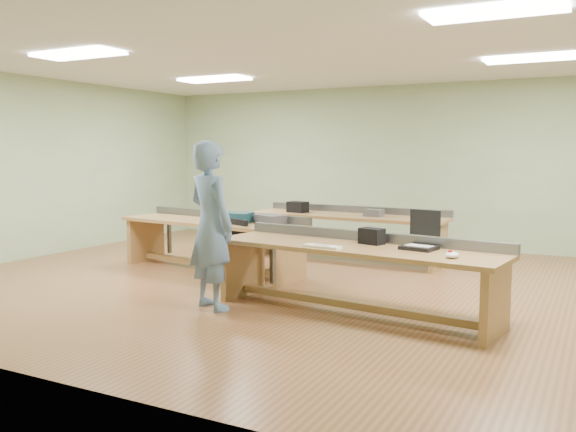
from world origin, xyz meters
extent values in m
plane|color=brown|center=(0.00, 0.00, 0.00)|extent=(10.00, 10.00, 0.00)
plane|color=silver|center=(0.00, 0.00, 3.00)|extent=(10.00, 10.00, 0.00)
cube|color=#9EB88B|center=(0.00, 4.00, 1.50)|extent=(10.00, 0.04, 3.00)
cube|color=#9EB88B|center=(0.00, -4.00, 1.50)|extent=(10.00, 0.04, 3.00)
cube|color=#9EB88B|center=(-5.00, 0.00, 1.50)|extent=(0.04, 8.00, 3.00)
cube|color=white|center=(-2.50, -1.50, 2.97)|extent=(1.20, 0.50, 0.03)
cube|color=white|center=(-2.50, 1.50, 2.97)|extent=(1.20, 0.50, 0.03)
cube|color=white|center=(2.50, -1.50, 2.97)|extent=(1.20, 0.50, 0.03)
cube|color=white|center=(2.50, 1.50, 2.97)|extent=(1.20, 0.50, 0.03)
cube|color=#9B6F41|center=(1.06, -1.10, 0.72)|extent=(3.33, 1.26, 0.05)
cube|color=#9B6F41|center=(-0.46, -0.91, 0.35)|extent=(0.17, 0.77, 0.70)
cube|color=#9B6F41|center=(2.57, -1.28, 0.35)|extent=(0.17, 0.77, 0.70)
cube|color=#9B6F41|center=(1.06, -1.10, 0.10)|extent=(2.94, 0.46, 0.08)
cube|color=#52555A|center=(1.10, -0.71, 0.81)|extent=(3.23, 0.48, 0.11)
cube|color=#9B6F41|center=(-1.69, 0.18, 0.72)|extent=(3.12, 1.22, 0.05)
cube|color=#9B6F41|center=(-3.10, 0.38, 0.35)|extent=(0.18, 0.71, 0.70)
cube|color=#9B6F41|center=(-0.29, -0.01, 0.35)|extent=(0.18, 0.71, 0.70)
cube|color=#9B6F41|center=(-1.69, 0.18, 0.10)|extent=(2.72, 0.47, 0.08)
cube|color=#52555A|center=(-1.64, 0.55, 0.81)|extent=(3.02, 0.49, 0.11)
cube|color=#9B6F41|center=(-0.25, 1.92, 0.72)|extent=(3.24, 0.98, 0.05)
cube|color=#9B6F41|center=(-1.75, 1.97, 0.35)|extent=(0.11, 0.76, 0.70)
cube|color=#9B6F41|center=(1.26, 1.86, 0.35)|extent=(0.11, 0.76, 0.70)
cube|color=#9B6F41|center=(-0.25, 1.92, 0.10)|extent=(2.91, 0.21, 0.08)
cube|color=#52555A|center=(-0.23, 2.30, 0.81)|extent=(3.21, 0.20, 0.11)
imported|color=slate|center=(-0.45, -1.60, 0.94)|extent=(0.81, 0.68, 1.88)
cube|color=black|center=(1.75, -1.02, 0.77)|extent=(0.39, 0.34, 0.04)
cube|color=black|center=(1.77, -0.89, 1.02)|extent=(0.34, 0.08, 0.27)
cube|color=silver|center=(0.81, -1.36, 0.76)|extent=(0.42, 0.18, 0.02)
ellipsoid|color=white|center=(2.17, -1.37, 0.78)|extent=(0.14, 0.16, 0.06)
cube|color=black|center=(1.18, -0.89, 0.84)|extent=(0.29, 0.23, 0.18)
cylinder|color=black|center=(-1.10, -0.27, 0.21)|extent=(0.06, 0.06, 0.41)
cube|color=black|center=(-1.10, -0.27, 0.43)|extent=(0.51, 0.51, 0.06)
cube|color=black|center=(-1.03, -0.09, 0.65)|extent=(0.36, 0.19, 0.35)
cylinder|color=black|center=(-1.10, -0.27, 0.03)|extent=(0.59, 0.59, 0.06)
cube|color=#13343D|center=(-1.24, 0.19, 0.82)|extent=(0.46, 0.37, 0.14)
cube|color=#3B3B3E|center=(-0.75, 0.31, 0.81)|extent=(0.52, 0.42, 0.12)
imported|color=#3B3B3E|center=(-1.49, 0.14, 0.79)|extent=(0.15, 0.15, 0.09)
cylinder|color=silver|center=(-1.88, 0.28, 0.81)|extent=(0.07, 0.07, 0.11)
cube|color=black|center=(-1.12, 1.90, 0.84)|extent=(0.35, 0.28, 0.18)
cube|color=#3B3B3E|center=(0.23, 1.86, 0.80)|extent=(0.29, 0.23, 0.11)
camera|label=1|loc=(3.43, -7.17, 1.76)|focal=38.00mm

